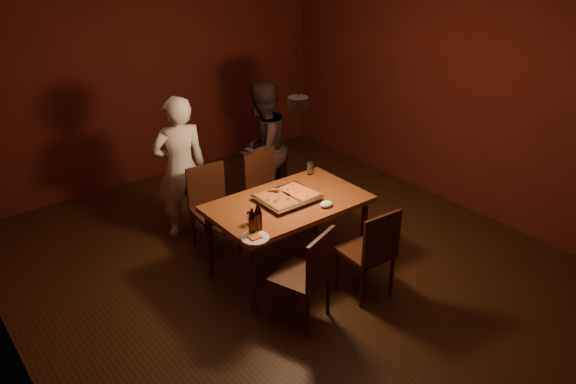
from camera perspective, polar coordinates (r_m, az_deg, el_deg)
room_shell at (r=4.98m, az=0.99°, el=5.19°), size 6.00×6.00×6.00m
dining_table at (r=5.37m, az=0.00°, el=-1.66°), size 1.50×0.90×0.75m
chair_far_left at (r=5.88m, az=-7.83°, el=-0.81°), size 0.46×0.46×0.49m
chair_far_right at (r=6.18m, az=-2.25°, el=0.80°), size 0.46×0.46×0.49m
chair_near_left at (r=4.73m, az=2.16°, el=-7.87°), size 0.54×0.54×0.49m
chair_near_right at (r=5.10m, az=8.59°, el=-5.43°), size 0.44×0.44×0.49m
pizza_tray at (r=5.34m, az=-0.05°, el=-0.65°), size 0.55×0.45×0.05m
pizza_meat at (r=5.25m, az=-1.19°, el=-0.71°), size 0.26×0.40×0.02m
pizza_cheese at (r=5.40m, az=1.09°, el=0.06°), size 0.27×0.40×0.02m
spatula at (r=5.33m, az=-0.30°, el=-0.21°), size 0.20×0.25×0.04m
beer_bottle_a at (r=4.76m, az=-3.68°, el=-2.99°), size 0.06×0.06×0.24m
beer_bottle_b at (r=4.79m, az=-3.05°, el=-2.54°), size 0.07×0.07×0.27m
water_glass_left at (r=4.93m, az=-3.84°, el=-2.69°), size 0.07×0.07×0.11m
water_glass_right at (r=5.87m, az=2.27°, el=2.40°), size 0.06×0.06×0.13m
plate_slice at (r=4.73m, az=-3.36°, el=-4.69°), size 0.24×0.24×0.03m
napkin at (r=5.24m, az=3.91°, el=-1.23°), size 0.13×0.10×0.05m
diner_white at (r=6.06m, az=-10.88°, el=2.40°), size 0.64×0.48×1.58m
diner_dark at (r=6.48m, az=-2.63°, el=4.42°), size 0.92×0.82×1.56m
pendant_lamp at (r=4.86m, az=1.03°, el=9.16°), size 0.18×0.18×1.10m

